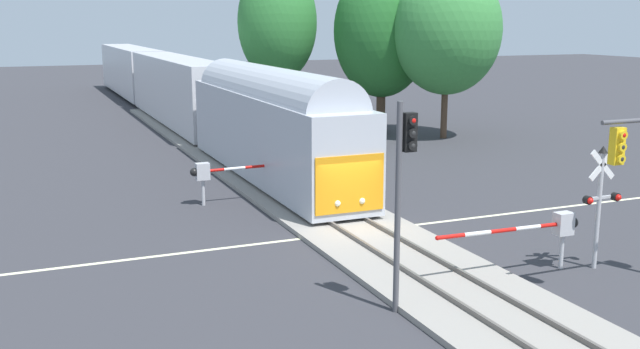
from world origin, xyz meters
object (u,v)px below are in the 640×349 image
at_px(commuter_train, 178,88).
at_px(maple_right_background, 447,30).
at_px(crossing_gate_near, 551,227).
at_px(crossing_gate_far, 214,172).
at_px(elm_centre_background, 277,23).
at_px(crossing_signal_mast, 601,195).
at_px(traffic_signal_median, 404,173).
at_px(oak_far_right, 382,31).

xyz_separation_m(commuter_train, maple_right_background, (14.69, -13.02, 4.24)).
relative_size(commuter_train, maple_right_background, 5.76).
height_order(commuter_train, crossing_gate_near, commuter_train).
height_order(crossing_gate_far, elm_centre_background, elm_centre_background).
xyz_separation_m(crossing_gate_near, crossing_signal_mast, (1.48, -0.42, 0.98)).
relative_size(crossing_gate_near, traffic_signal_median, 0.91).
bearing_deg(maple_right_background, crossing_gate_far, -148.01).
xyz_separation_m(crossing_signal_mast, crossing_gate_far, (-8.85, 12.54, -0.98)).
height_order(crossing_gate_near, oak_far_right, oak_far_right).
height_order(crossing_signal_mast, crossing_gate_far, crossing_signal_mast).
xyz_separation_m(crossing_gate_near, oak_far_right, (8.37, 27.50, 5.47)).
bearing_deg(crossing_signal_mast, elm_centre_background, 88.67).
xyz_separation_m(crossing_gate_near, elm_centre_background, (2.21, 31.23, 6.05)).
relative_size(crossing_gate_far, maple_right_background, 0.47).
xyz_separation_m(oak_far_right, maple_right_background, (2.63, -3.90, 0.11)).
relative_size(crossing_gate_near, elm_centre_background, 0.44).
bearing_deg(maple_right_background, traffic_signal_median, -124.21).
distance_m(crossing_gate_far, traffic_signal_median, 13.53).
relative_size(crossing_signal_mast, oak_far_right, 0.34).
distance_m(crossing_gate_near, elm_centre_background, 31.88).
relative_size(crossing_gate_far, elm_centre_background, 0.45).
relative_size(commuter_train, oak_far_right, 5.65).
xyz_separation_m(elm_centre_background, oak_far_right, (6.15, -3.73, -0.57)).
bearing_deg(crossing_signal_mast, traffic_signal_median, -174.64).
xyz_separation_m(crossing_signal_mast, maple_right_background, (9.52, 24.02, 4.61)).
distance_m(commuter_train, crossing_gate_near, 36.83).
bearing_deg(elm_centre_background, oak_far_right, -31.22).
xyz_separation_m(commuter_train, crossing_gate_far, (-3.68, -24.50, -1.34)).
height_order(crossing_signal_mast, oak_far_right, oak_far_right).
relative_size(crossing_gate_far, oak_far_right, 0.46).
relative_size(crossing_signal_mast, crossing_gate_far, 0.75).
height_order(elm_centre_background, maple_right_background, elm_centre_background).
bearing_deg(traffic_signal_median, commuter_train, 86.81).
bearing_deg(traffic_signal_median, crossing_gate_far, 96.81).
bearing_deg(commuter_train, crossing_signal_mast, -82.05).
relative_size(commuter_train, crossing_signal_mast, 16.51).
height_order(traffic_signal_median, maple_right_background, maple_right_background).
xyz_separation_m(crossing_gate_far, maple_right_background, (18.38, 11.48, 5.59)).
xyz_separation_m(crossing_gate_near, traffic_signal_median, (-5.80, -1.10, 2.36)).
bearing_deg(traffic_signal_median, oak_far_right, 63.65).
height_order(crossing_signal_mast, elm_centre_background, elm_centre_background).
height_order(elm_centre_background, oak_far_right, elm_centre_background).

